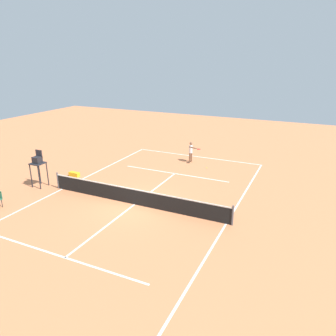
% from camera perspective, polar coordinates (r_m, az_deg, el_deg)
% --- Properties ---
extents(ground_plane, '(60.00, 60.00, 0.00)m').
position_cam_1_polar(ground_plane, '(18.44, -5.98, -6.48)').
color(ground_plane, '#D37A4C').
extents(court_lines, '(10.79, 20.77, 0.01)m').
position_cam_1_polar(court_lines, '(18.44, -5.98, -6.47)').
color(court_lines, white).
rests_on(court_lines, ground).
extents(tennis_net, '(11.39, 0.10, 1.07)m').
position_cam_1_polar(tennis_net, '(18.24, -6.03, -5.07)').
color(tennis_net, '#4C4C51').
rests_on(tennis_net, ground).
extents(player_serving, '(1.17, 0.90, 1.64)m').
position_cam_1_polar(player_serving, '(25.43, 4.16, 3.14)').
color(player_serving, brown).
rests_on(player_serving, ground).
extents(tennis_ball, '(0.07, 0.07, 0.07)m').
position_cam_1_polar(tennis_ball, '(24.38, 6.93, 0.04)').
color(tennis_ball, '#CCE033').
rests_on(tennis_ball, ground).
extents(umpire_chair, '(0.80, 0.80, 2.41)m').
position_cam_1_polar(umpire_chair, '(21.92, -22.23, 0.87)').
color(umpire_chair, '#232328').
rests_on(umpire_chair, ground).
extents(equipment_bag, '(0.76, 0.32, 0.30)m').
position_cam_1_polar(equipment_bag, '(23.47, -16.39, -1.08)').
color(equipment_bag, yellow).
rests_on(equipment_bag, ground).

